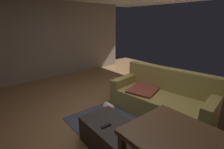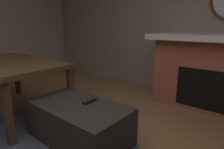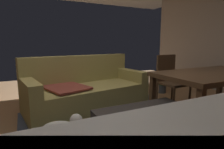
# 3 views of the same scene
# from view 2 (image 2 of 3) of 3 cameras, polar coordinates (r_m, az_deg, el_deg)

# --- Properties ---
(wall_back_fireplace_side) EXTENTS (7.56, 0.12, 2.52)m
(wall_back_fireplace_side) POSITION_cam_2_polar(r_m,az_deg,el_deg) (3.54, 24.12, 14.01)
(wall_back_fireplace_side) COLOR gray
(wall_back_fireplace_side) RESTS_ON ground
(fireplace) EXTENTS (1.98, 0.76, 1.09)m
(fireplace) POSITION_cam_2_polar(r_m,az_deg,el_deg) (3.13, 29.21, 0.37)
(fireplace) COLOR #9E5642
(fireplace) RESTS_ON ground
(ottoman_coffee_table) EXTENTS (1.08, 0.61, 0.42)m
(ottoman_coffee_table) POSITION_cam_2_polar(r_m,az_deg,el_deg) (2.12, -9.77, -13.87)
(ottoman_coffee_table) COLOR #2D2826
(ottoman_coffee_table) RESTS_ON ground
(tv_remote) EXTENTS (0.05, 0.16, 0.02)m
(tv_remote) POSITION_cam_2_polar(r_m,az_deg,el_deg) (2.06, -6.67, -7.95)
(tv_remote) COLOR black
(tv_remote) RESTS_ON ottoman_coffee_table
(dining_table) EXTENTS (1.64, 0.90, 0.74)m
(dining_table) POSITION_cam_2_polar(r_m,az_deg,el_deg) (2.94, -27.87, 1.98)
(dining_table) COLOR #513823
(dining_table) RESTS_ON ground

